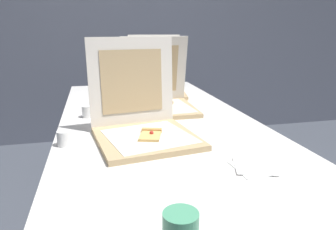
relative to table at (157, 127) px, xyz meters
The scene contains 9 objects.
wall_back 2.00m from the table, 90.00° to the left, with size 10.00×0.10×2.60m, color slate.
table is the anchor object (origin of this frame).
pizza_box_front 0.30m from the table, 112.72° to the right, with size 0.43×0.45×0.40m.
pizza_box_middle 0.21m from the table, 76.64° to the left, with size 0.39×0.39×0.40m.
pizza_box_back 0.64m from the table, 79.25° to the left, with size 0.45×0.53×0.39m.
cup_white_mid 0.36m from the table, 162.12° to the left, with size 0.06×0.06×0.06m, color white.
cup_white_far 0.42m from the table, 116.23° to the left, with size 0.06×0.06×0.06m, color white.
cup_white_near_left 0.51m from the table, 146.20° to the right, with size 0.06×0.06×0.06m, color white.
napkin_pile 0.67m from the table, 72.81° to the right, with size 0.16×0.16×0.01m.
Camera 1 is at (-0.29, -0.90, 1.16)m, focal length 33.34 mm.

